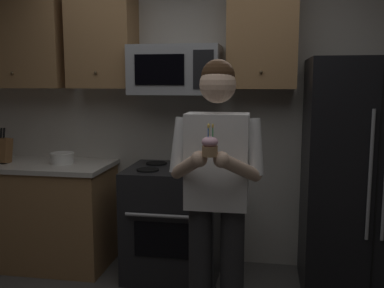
# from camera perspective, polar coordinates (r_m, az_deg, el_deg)

# --- Properties ---
(wall_back) EXTENTS (4.40, 0.10, 2.60)m
(wall_back) POSITION_cam_1_polar(r_m,az_deg,el_deg) (3.89, 0.89, 3.39)
(wall_back) COLOR beige
(wall_back) RESTS_ON ground
(oven_range) EXTENTS (0.76, 0.70, 0.93)m
(oven_range) POSITION_cam_1_polar(r_m,az_deg,el_deg) (3.71, -2.42, -10.10)
(oven_range) COLOR black
(oven_range) RESTS_ON ground
(microwave) EXTENTS (0.74, 0.41, 0.40)m
(microwave) POSITION_cam_1_polar(r_m,az_deg,el_deg) (3.64, -2.14, 9.66)
(microwave) COLOR #9EA0A5
(refrigerator) EXTENTS (0.90, 0.75, 1.80)m
(refrigerator) POSITION_cam_1_polar(r_m,az_deg,el_deg) (3.56, 21.77, -4.19)
(refrigerator) COLOR black
(refrigerator) RESTS_ON ground
(cabinet_row_upper) EXTENTS (2.78, 0.36, 0.76)m
(cabinet_row_upper) POSITION_cam_1_polar(r_m,az_deg,el_deg) (3.86, -10.58, 12.86)
(cabinet_row_upper) COLOR #9E7247
(counter_left) EXTENTS (1.44, 0.66, 0.92)m
(counter_left) POSITION_cam_1_polar(r_m,az_deg,el_deg) (4.19, -20.19, -8.45)
(counter_left) COLOR #9E7247
(counter_left) RESTS_ON ground
(knife_block) EXTENTS (0.16, 0.15, 0.32)m
(knife_block) POSITION_cam_1_polar(r_m,az_deg,el_deg) (4.16, -23.83, -0.68)
(knife_block) COLOR brown
(knife_block) RESTS_ON counter_left
(bowl_large_white) EXTENTS (0.21, 0.21, 0.10)m
(bowl_large_white) POSITION_cam_1_polar(r_m,az_deg,el_deg) (3.94, -16.69, -1.74)
(bowl_large_white) COLOR white
(bowl_large_white) RESTS_ON counter_left
(person) EXTENTS (0.60, 0.48, 1.76)m
(person) POSITION_cam_1_polar(r_m,az_deg,el_deg) (2.67, 3.25, -5.54)
(person) COLOR #262628
(person) RESTS_ON ground
(cupcake) EXTENTS (0.09, 0.09, 0.17)m
(cupcake) POSITION_cam_1_polar(r_m,az_deg,el_deg) (2.29, 2.37, -0.24)
(cupcake) COLOR #A87F56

